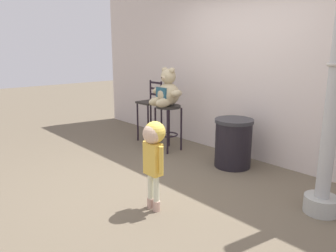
# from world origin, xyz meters

# --- Properties ---
(ground_plane) EXTENTS (24.00, 24.00, 0.00)m
(ground_plane) POSITION_xyz_m (0.00, 0.00, 0.00)
(ground_plane) COLOR brown
(building_wall) EXTENTS (7.49, 0.30, 3.66)m
(building_wall) POSITION_xyz_m (0.00, 1.77, 1.83)
(building_wall) COLOR beige
(building_wall) RESTS_ON ground_plane
(bar_stool_with_teddy) EXTENTS (0.41, 0.41, 0.76)m
(bar_stool_with_teddy) POSITION_xyz_m (-1.03, 0.95, 0.55)
(bar_stool_with_teddy) COLOR #282522
(bar_stool_with_teddy) RESTS_ON ground_plane
(teddy_bear) EXTENTS (0.57, 0.51, 0.62)m
(teddy_bear) POSITION_xyz_m (-1.03, 0.92, 0.99)
(teddy_bear) COLOR tan
(teddy_bear) RESTS_ON bar_stool_with_teddy
(child_walking) EXTENTS (0.30, 0.24, 0.96)m
(child_walking) POSITION_xyz_m (0.40, -0.54, 0.69)
(child_walking) COLOR #CDA592
(child_walking) RESTS_ON ground_plane
(trash_bin) EXTENTS (0.55, 0.55, 0.70)m
(trash_bin) POSITION_xyz_m (0.16, 1.13, 0.35)
(trash_bin) COLOR black
(trash_bin) RESTS_ON ground_plane
(lamppost) EXTENTS (0.34, 0.34, 2.62)m
(lamppost) POSITION_xyz_m (1.62, 0.71, 1.02)
(lamppost) COLOR #A8A9A2
(lamppost) RESTS_ON ground_plane
(bar_chair_empty) EXTENTS (0.36, 0.36, 1.10)m
(bar_chair_empty) POSITION_xyz_m (-1.68, 1.09, 0.64)
(bar_chair_empty) COLOR #282522
(bar_chair_empty) RESTS_ON ground_plane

